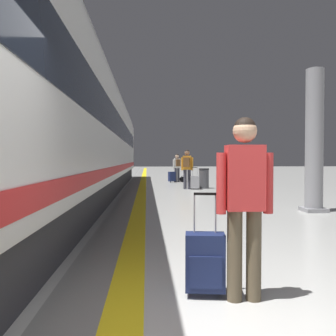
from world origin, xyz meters
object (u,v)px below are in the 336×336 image
object	(u,v)px
traveller_foreground	(245,195)
suitcase_far	(172,177)
passenger_mid	(177,165)
passenger_far	(177,165)
waste_bin	(204,178)
passenger_near	(187,166)
suitcase_near	(195,182)
platform_pillar	(314,144)
duffel_bag_mid	(183,179)
high_speed_train	(56,115)
rolling_suitcase_foreground	(205,262)

from	to	relation	value
traveller_foreground	suitcase_far	size ratio (longest dim) A/B	2.83
passenger_mid	passenger_far	world-z (taller)	passenger_far
traveller_foreground	waste_bin	distance (m)	12.63
passenger_near	traveller_foreground	bearing A→B (deg)	-94.10
passenger_near	suitcase_near	xyz separation A→B (m)	(0.33, -0.16, -0.71)
passenger_near	platform_pillar	bearing A→B (deg)	-70.09
passenger_mid	passenger_far	bearing A→B (deg)	-95.55
waste_bin	suitcase_near	bearing A→B (deg)	-132.30
passenger_near	passenger_mid	size ratio (longest dim) A/B	1.08
passenger_far	suitcase_far	bearing A→B (deg)	-147.81
passenger_mid	waste_bin	distance (m)	4.81
passenger_mid	waste_bin	world-z (taller)	passenger_mid
traveller_foreground	duffel_bag_mid	distance (m)	17.10
high_speed_train	passenger_mid	bearing A→B (deg)	68.80
traveller_foreground	rolling_suitcase_foreground	world-z (taller)	traveller_foreground
passenger_near	waste_bin	bearing A→B (deg)	24.96
waste_bin	passenger_mid	bearing A→B (deg)	99.67
traveller_foreground	duffel_bag_mid	size ratio (longest dim) A/B	3.92
passenger_far	passenger_mid	bearing A→B (deg)	84.45
high_speed_train	suitcase_near	xyz separation A→B (m)	(4.53, 5.62, -2.18)
passenger_far	waste_bin	world-z (taller)	passenger_far
suitcase_near	passenger_mid	distance (m)	5.30
passenger_mid	suitcase_far	distance (m)	0.91
duffel_bag_mid	passenger_mid	bearing A→B (deg)	149.42
traveller_foreground	high_speed_train	bearing A→B (deg)	117.73
high_speed_train	waste_bin	size ratio (longest dim) A/B	38.22
passenger_near	duffel_bag_mid	xyz separation A→B (m)	(0.33, 4.91, -0.88)
traveller_foreground	passenger_near	size ratio (longest dim) A/B	0.99
passenger_mid	duffel_bag_mid	size ratio (longest dim) A/B	3.68
high_speed_train	platform_pillar	distance (m)	6.77
suitcase_far	suitcase_near	bearing A→B (deg)	-81.90
rolling_suitcase_foreground	waste_bin	bearing A→B (deg)	80.65
suitcase_near	duffel_bag_mid	xyz separation A→B (m)	(0.00, 5.07, -0.17)
passenger_near	suitcase_near	distance (m)	0.80
passenger_mid	waste_bin	size ratio (longest dim) A/B	1.78
duffel_bag_mid	passenger_far	world-z (taller)	passenger_far
suitcase_near	suitcase_far	distance (m)	4.76
passenger_far	platform_pillar	distance (m)	11.80
traveller_foreground	suitcase_far	bearing A→B (deg)	88.20
traveller_foreground	passenger_mid	xyz separation A→B (m)	(0.88, 17.22, -0.04)
suitcase_near	platform_pillar	xyz separation A→B (m)	(2.12, -6.59, 1.40)
passenger_near	suitcase_far	size ratio (longest dim) A/B	2.87
suitcase_far	rolling_suitcase_foreground	bearing A→B (deg)	-93.02
platform_pillar	traveller_foreground	bearing A→B (deg)	-121.70
suitcase_near	passenger_far	xyz separation A→B (m)	(-0.34, 4.92, 0.64)
passenger_near	duffel_bag_mid	bearing A→B (deg)	86.16
high_speed_train	rolling_suitcase_foreground	size ratio (longest dim) A/B	34.68
high_speed_train	passenger_mid	world-z (taller)	high_speed_train
duffel_bag_mid	suitcase_far	world-z (taller)	suitcase_far
traveller_foreground	suitcase_far	xyz separation A→B (m)	(0.52, 16.67, -0.67)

